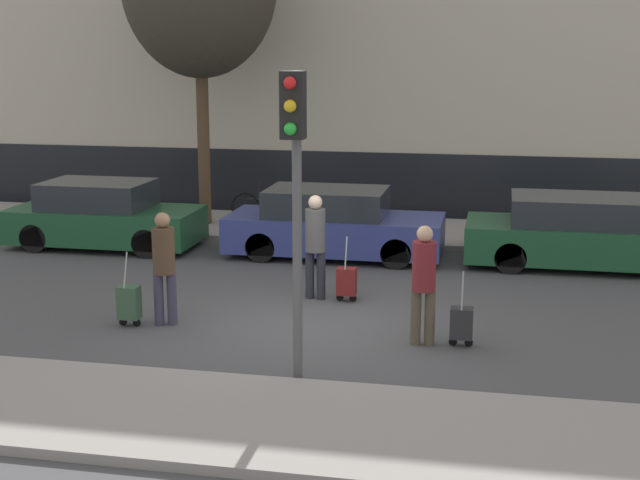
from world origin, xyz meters
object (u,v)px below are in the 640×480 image
(pedestrian_left, at_px, (164,261))
(trolley_left, at_px, (129,303))
(parked_car_1, at_px, (333,225))
(trolley_center, at_px, (347,281))
(parked_car_0, at_px, (103,217))
(pedestrian_right, at_px, (424,278))
(parked_bicycle, at_px, (267,207))
(traffic_light, at_px, (295,166))
(trolley_right, at_px, (461,323))
(parked_car_2, at_px, (584,234))
(pedestrian_center, at_px, (315,240))

(pedestrian_left, distance_m, trolley_left, 0.84)
(parked_car_1, xyz_separation_m, trolley_center, (0.84, -3.19, -0.30))
(parked_car_1, bearing_deg, trolley_center, -75.19)
(parked_car_0, distance_m, parked_car_1, 4.94)
(parked_car_0, xyz_separation_m, parked_car_1, (4.94, 0.13, -0.01))
(trolley_left, height_order, pedestrian_right, pedestrian_right)
(trolley_left, relative_size, parked_bicycle, 0.66)
(pedestrian_left, bearing_deg, traffic_light, -56.20)
(parked_car_1, relative_size, trolley_right, 3.93)
(parked_car_2, bearing_deg, trolley_left, -143.31)
(trolley_left, height_order, traffic_light, traffic_light)
(trolley_center, distance_m, traffic_light, 4.49)
(parked_car_1, bearing_deg, parked_car_2, 1.24)
(parked_car_0, height_order, trolley_center, parked_car_0)
(parked_car_0, bearing_deg, pedestrian_left, -56.13)
(parked_car_1, xyz_separation_m, traffic_light, (0.85, -6.97, 2.14))
(pedestrian_right, relative_size, trolley_right, 1.58)
(parked_car_2, distance_m, trolley_center, 5.25)
(trolley_left, bearing_deg, trolley_center, 33.34)
(parked_car_1, relative_size, parked_car_2, 0.95)
(trolley_left, xyz_separation_m, traffic_light, (3.03, -1.78, 2.41))
(parked_car_0, xyz_separation_m, trolley_center, (5.78, -3.07, -0.31))
(parked_car_2, height_order, pedestrian_right, pedestrian_right)
(parked_bicycle, bearing_deg, pedestrian_center, -67.42)
(pedestrian_left, relative_size, pedestrian_center, 0.99)
(parked_car_2, xyz_separation_m, traffic_light, (-4.07, -7.07, 2.14))
(parked_car_1, distance_m, pedestrian_center, 3.17)
(pedestrian_right, distance_m, parked_bicycle, 8.83)
(pedestrian_right, bearing_deg, trolley_left, -4.90)
(pedestrian_center, bearing_deg, trolley_left, 46.09)
(pedestrian_left, height_order, parked_bicycle, pedestrian_left)
(pedestrian_left, xyz_separation_m, traffic_light, (2.51, -1.95, 1.78))
(parked_bicycle, bearing_deg, trolley_left, -90.98)
(parked_car_1, xyz_separation_m, parked_car_2, (4.92, 0.11, -0.00))
(pedestrian_right, xyz_separation_m, trolley_right, (0.55, 0.05, -0.65))
(parked_car_0, height_order, pedestrian_left, pedestrian_left)
(parked_car_2, bearing_deg, pedestrian_center, -144.98)
(pedestrian_left, relative_size, parked_bicycle, 0.99)
(parked_car_2, bearing_deg, pedestrian_right, -116.50)
(pedestrian_left, bearing_deg, trolley_center, 17.69)
(pedestrian_left, bearing_deg, pedestrian_center, 25.57)
(traffic_light, bearing_deg, pedestrian_center, 98.20)
(parked_bicycle, bearing_deg, pedestrian_left, -87.03)
(trolley_center, bearing_deg, parked_bicycle, 116.89)
(parked_car_0, bearing_deg, parked_car_2, 1.37)
(pedestrian_left, height_order, traffic_light, traffic_light)
(parked_car_1, relative_size, trolley_center, 3.89)
(pedestrian_left, bearing_deg, parked_car_1, 53.41)
(traffic_light, bearing_deg, trolley_left, 149.56)
(trolley_center, relative_size, pedestrian_right, 0.64)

